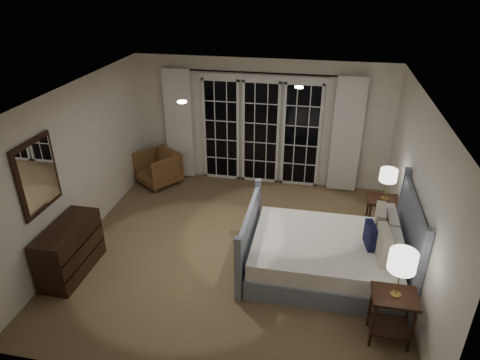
% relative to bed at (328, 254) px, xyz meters
% --- Properties ---
extents(floor, '(5.00, 5.00, 0.00)m').
position_rel_bed_xyz_m(floor, '(-1.42, 0.29, -0.33)').
color(floor, brown).
rests_on(floor, ground).
extents(ceiling, '(5.00, 5.00, 0.00)m').
position_rel_bed_xyz_m(ceiling, '(-1.42, 0.29, 2.17)').
color(ceiling, white).
rests_on(ceiling, wall_back).
extents(wall_left, '(0.02, 5.00, 2.50)m').
position_rel_bed_xyz_m(wall_left, '(-3.92, 0.29, 0.92)').
color(wall_left, white).
rests_on(wall_left, floor).
extents(wall_right, '(0.02, 5.00, 2.50)m').
position_rel_bed_xyz_m(wall_right, '(1.08, 0.29, 0.92)').
color(wall_right, white).
rests_on(wall_right, floor).
extents(wall_back, '(5.00, 0.02, 2.50)m').
position_rel_bed_xyz_m(wall_back, '(-1.42, 2.79, 0.92)').
color(wall_back, white).
rests_on(wall_back, floor).
extents(wall_front, '(5.00, 0.02, 2.50)m').
position_rel_bed_xyz_m(wall_front, '(-1.42, -2.21, 0.92)').
color(wall_front, white).
rests_on(wall_front, floor).
extents(french_doors, '(2.50, 0.04, 2.20)m').
position_rel_bed_xyz_m(french_doors, '(-1.42, 2.75, 0.76)').
color(french_doors, black).
rests_on(french_doors, wall_back).
extents(curtain_rod, '(3.50, 0.03, 0.03)m').
position_rel_bed_xyz_m(curtain_rod, '(-1.42, 2.69, 1.92)').
color(curtain_rod, black).
rests_on(curtain_rod, wall_back).
extents(curtain_left, '(0.55, 0.10, 2.25)m').
position_rel_bed_xyz_m(curtain_left, '(-3.07, 2.67, 0.82)').
color(curtain_left, white).
rests_on(curtain_left, curtain_rod).
extents(curtain_right, '(0.55, 0.10, 2.25)m').
position_rel_bed_xyz_m(curtain_right, '(0.23, 2.67, 0.82)').
color(curtain_right, white).
rests_on(curtain_right, curtain_rod).
extents(downlight_a, '(0.12, 0.12, 0.01)m').
position_rel_bed_xyz_m(downlight_a, '(-0.62, 0.89, 2.16)').
color(downlight_a, white).
rests_on(downlight_a, ceiling).
extents(downlight_b, '(0.12, 0.12, 0.01)m').
position_rel_bed_xyz_m(downlight_b, '(-2.02, -0.11, 2.16)').
color(downlight_b, white).
rests_on(downlight_b, ceiling).
extents(bed, '(2.25, 1.61, 1.31)m').
position_rel_bed_xyz_m(bed, '(0.00, 0.00, 0.00)').
color(bed, gray).
rests_on(bed, floor).
extents(nightstand_left, '(0.52, 0.41, 0.67)m').
position_rel_bed_xyz_m(nightstand_left, '(0.74, -1.11, 0.11)').
color(nightstand_left, black).
rests_on(nightstand_left, floor).
extents(nightstand_right, '(0.51, 0.41, 0.66)m').
position_rel_bed_xyz_m(nightstand_right, '(0.85, 1.21, 0.11)').
color(nightstand_right, black).
rests_on(nightstand_right, floor).
extents(lamp_left, '(0.31, 0.31, 0.60)m').
position_rel_bed_xyz_m(lamp_left, '(0.74, -1.11, 0.82)').
color(lamp_left, tan).
rests_on(lamp_left, nightstand_left).
extents(lamp_right, '(0.27, 0.27, 0.53)m').
position_rel_bed_xyz_m(lamp_right, '(0.85, 1.21, 0.75)').
color(lamp_right, tan).
rests_on(lamp_right, nightstand_right).
extents(armchair, '(1.03, 1.03, 0.68)m').
position_rel_bed_xyz_m(armchair, '(-3.43, 2.23, 0.01)').
color(armchair, brown).
rests_on(armchair, floor).
extents(dresser, '(0.47, 1.11, 0.78)m').
position_rel_bed_xyz_m(dresser, '(-3.65, -0.69, 0.06)').
color(dresser, black).
rests_on(dresser, floor).
extents(mirror, '(0.05, 0.85, 1.00)m').
position_rel_bed_xyz_m(mirror, '(-3.88, -0.69, 1.22)').
color(mirror, black).
rests_on(mirror, wall_left).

